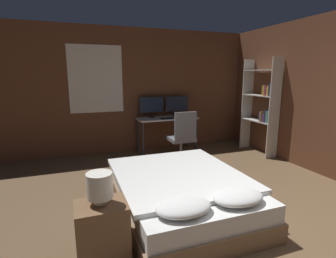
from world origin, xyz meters
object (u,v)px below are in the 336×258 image
object	(u,v)px
nightstand	(102,233)
bed	(181,193)
computer_mouse	(182,117)
monitor_left	(151,105)
monitor_right	(177,104)
office_chair	(182,140)
bookshelf	(263,103)
keyboard	(170,118)
desk	(167,123)
bedside_lamp	(100,186)

from	to	relation	value
nightstand	bed	bearing A→B (deg)	29.99
nightstand	computer_mouse	world-z (taller)	computer_mouse
monitor_left	monitor_right	size ratio (longest dim) A/B	1.00
office_chair	bed	bearing A→B (deg)	-113.51
nightstand	monitor_left	distance (m)	3.76
office_chair	monitor_left	bearing A→B (deg)	113.57
bed	office_chair	world-z (taller)	office_chair
monitor_left	bookshelf	size ratio (longest dim) A/B	0.27
nightstand	keyboard	world-z (taller)	keyboard
bed	monitor_left	xyz separation A→B (m)	(0.45, 2.77, 0.79)
nightstand	monitor_right	world-z (taller)	monitor_right
desk	office_chair	world-z (taller)	office_chair
keyboard	bookshelf	distance (m)	2.02
bedside_lamp	bookshelf	size ratio (longest dim) A/B	0.14
bed	keyboard	bearing A→B (deg)	72.78
bed	bedside_lamp	size ratio (longest dim) A/B	6.98
office_chair	desk	bearing A→B (deg)	96.08
bed	monitor_left	size ratio (longest dim) A/B	3.67
bed	monitor_left	bearing A→B (deg)	80.86
nightstand	computer_mouse	distance (m)	3.70
keyboard	office_chair	xyz separation A→B (m)	(0.07, -0.53, -0.38)
computer_mouse	keyboard	bearing A→B (deg)	180.00
bed	bookshelf	xyz separation A→B (m)	(2.61, 1.70, 0.87)
bedside_lamp	desk	xyz separation A→B (m)	(1.79, 3.19, -0.09)
office_chair	monitor_right	bearing A→B (deg)	75.11
monitor_left	office_chair	xyz separation A→B (m)	(0.38, -0.87, -0.63)
bed	bookshelf	distance (m)	3.23
bed	computer_mouse	size ratio (longest dim) A/B	29.07
monitor_right	bookshelf	world-z (taller)	bookshelf
nightstand	monitor_left	world-z (taller)	monitor_left
nightstand	desk	xyz separation A→B (m)	(1.79, 3.19, 0.37)
monitor_left	office_chair	size ratio (longest dim) A/B	0.55
bedside_lamp	bed	bearing A→B (deg)	29.99
bedside_lamp	monitor_left	world-z (taller)	monitor_left
nightstand	bookshelf	bearing A→B (deg)	32.21
monitor_left	keyboard	size ratio (longest dim) A/B	1.41
monitor_left	monitor_right	xyz separation A→B (m)	(0.61, 0.00, 0.00)
desk	computer_mouse	size ratio (longest dim) A/B	18.96
monitor_left	office_chair	world-z (taller)	monitor_left
bedside_lamp	keyboard	xyz separation A→B (m)	(1.79, 3.02, 0.03)
monitor_right	office_chair	distance (m)	1.10
monitor_right	computer_mouse	world-z (taller)	monitor_right
nightstand	bookshelf	size ratio (longest dim) A/B	0.28
bedside_lamp	desk	size ratio (longest dim) A/B	0.22
bed	monitor_right	bearing A→B (deg)	69.11
keyboard	nightstand	bearing A→B (deg)	-120.65
office_chair	bedside_lamp	bearing A→B (deg)	-126.76
bedside_lamp	keyboard	size ratio (longest dim) A/B	0.74
monitor_left	bedside_lamp	bearing A→B (deg)	-113.81
office_chair	bookshelf	xyz separation A→B (m)	(1.78, -0.20, 0.70)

